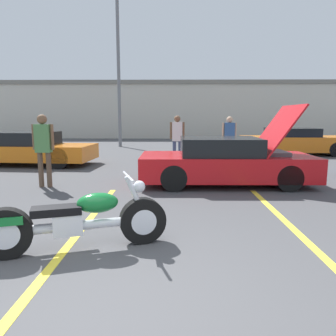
{
  "coord_description": "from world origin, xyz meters",
  "views": [
    {
      "loc": [
        0.68,
        -2.61,
        1.71
      ],
      "look_at": [
        0.6,
        3.13,
        0.8
      ],
      "focal_mm": 35.0,
      "sensor_mm": 36.0,
      "label": 1
    }
  ],
  "objects_px": {
    "parked_car_mid_row": "(295,142)",
    "light_pole": "(120,62)",
    "spectator_near_motorcycle": "(177,136)",
    "spectator_by_show_car": "(43,144)",
    "show_car_hood_open": "(226,162)",
    "parked_car_left_row": "(30,149)",
    "spectator_midground": "(229,136)",
    "motorcycle": "(78,221)"
  },
  "relations": [
    {
      "from": "spectator_near_motorcycle",
      "to": "spectator_by_show_car",
      "type": "xyz_separation_m",
      "value": [
        -3.26,
        -3.79,
        0.01
      ]
    },
    {
      "from": "parked_car_left_row",
      "to": "spectator_midground",
      "type": "xyz_separation_m",
      "value": [
        7.06,
        0.46,
        0.45
      ]
    },
    {
      "from": "light_pole",
      "to": "spectator_by_show_car",
      "type": "distance_m",
      "value": 11.31
    },
    {
      "from": "show_car_hood_open",
      "to": "spectator_midground",
      "type": "height_order",
      "value": "show_car_hood_open"
    },
    {
      "from": "parked_car_left_row",
      "to": "parked_car_mid_row",
      "type": "distance_m",
      "value": 10.95
    },
    {
      "from": "light_pole",
      "to": "parked_car_left_row",
      "type": "height_order",
      "value": "light_pole"
    },
    {
      "from": "parked_car_mid_row",
      "to": "light_pole",
      "type": "bearing_deg",
      "value": 155.99
    },
    {
      "from": "parked_car_mid_row",
      "to": "spectator_near_motorcycle",
      "type": "height_order",
      "value": "spectator_near_motorcycle"
    },
    {
      "from": "parked_car_mid_row",
      "to": "spectator_near_motorcycle",
      "type": "bearing_deg",
      "value": -148.89
    },
    {
      "from": "light_pole",
      "to": "show_car_hood_open",
      "type": "relative_size",
      "value": 1.99
    },
    {
      "from": "show_car_hood_open",
      "to": "motorcycle",
      "type": "bearing_deg",
      "value": -121.92
    },
    {
      "from": "parked_car_mid_row",
      "to": "spectator_midground",
      "type": "distance_m",
      "value": 4.41
    },
    {
      "from": "parked_car_left_row",
      "to": "spectator_by_show_car",
      "type": "xyz_separation_m",
      "value": [
        1.92,
        -3.64,
        0.48
      ]
    },
    {
      "from": "light_pole",
      "to": "motorcycle",
      "type": "height_order",
      "value": "light_pole"
    },
    {
      "from": "show_car_hood_open",
      "to": "spectator_near_motorcycle",
      "type": "height_order",
      "value": "show_car_hood_open"
    },
    {
      "from": "spectator_midground",
      "to": "spectator_near_motorcycle",
      "type": "bearing_deg",
      "value": -170.67
    },
    {
      "from": "spectator_near_motorcycle",
      "to": "spectator_by_show_car",
      "type": "relative_size",
      "value": 0.99
    },
    {
      "from": "show_car_hood_open",
      "to": "parked_car_mid_row",
      "type": "distance_m",
      "value": 7.67
    },
    {
      "from": "motorcycle",
      "to": "spectator_midground",
      "type": "xyz_separation_m",
      "value": [
        3.25,
        7.88,
        0.63
      ]
    },
    {
      "from": "motorcycle",
      "to": "parked_car_left_row",
      "type": "relative_size",
      "value": 0.51
    },
    {
      "from": "motorcycle",
      "to": "spectator_by_show_car",
      "type": "xyz_separation_m",
      "value": [
        -1.89,
        3.78,
        0.66
      ]
    },
    {
      "from": "light_pole",
      "to": "spectator_near_motorcycle",
      "type": "xyz_separation_m",
      "value": [
        3.07,
        -6.94,
        -3.59
      ]
    },
    {
      "from": "spectator_near_motorcycle",
      "to": "spectator_by_show_car",
      "type": "height_order",
      "value": "spectator_by_show_car"
    },
    {
      "from": "parked_car_mid_row",
      "to": "spectator_by_show_car",
      "type": "relative_size",
      "value": 2.66
    },
    {
      "from": "show_car_hood_open",
      "to": "spectator_near_motorcycle",
      "type": "relative_size",
      "value": 2.46
    },
    {
      "from": "light_pole",
      "to": "spectator_midground",
      "type": "height_order",
      "value": "light_pole"
    },
    {
      "from": "parked_car_left_row",
      "to": "parked_car_mid_row",
      "type": "bearing_deg",
      "value": 21.82
    },
    {
      "from": "parked_car_left_row",
      "to": "spectator_near_motorcycle",
      "type": "height_order",
      "value": "spectator_near_motorcycle"
    },
    {
      "from": "light_pole",
      "to": "spectator_near_motorcycle",
      "type": "height_order",
      "value": "light_pole"
    },
    {
      "from": "motorcycle",
      "to": "parked_car_left_row",
      "type": "xyz_separation_m",
      "value": [
        -3.82,
        7.42,
        0.18
      ]
    },
    {
      "from": "parked_car_left_row",
      "to": "spectator_near_motorcycle",
      "type": "relative_size",
      "value": 2.56
    },
    {
      "from": "spectator_near_motorcycle",
      "to": "spectator_midground",
      "type": "height_order",
      "value": "spectator_near_motorcycle"
    },
    {
      "from": "motorcycle",
      "to": "spectator_by_show_car",
      "type": "relative_size",
      "value": 1.28
    },
    {
      "from": "spectator_midground",
      "to": "spectator_by_show_car",
      "type": "bearing_deg",
      "value": -141.42
    },
    {
      "from": "light_pole",
      "to": "show_car_hood_open",
      "type": "xyz_separation_m",
      "value": [
        4.27,
        -10.35,
        -4.04
      ]
    },
    {
      "from": "spectator_midground",
      "to": "motorcycle",
      "type": "bearing_deg",
      "value": -112.39
    },
    {
      "from": "light_pole",
      "to": "parked_car_mid_row",
      "type": "bearing_deg",
      "value": -24.75
    },
    {
      "from": "show_car_hood_open",
      "to": "parked_car_mid_row",
      "type": "height_order",
      "value": "show_car_hood_open"
    },
    {
      "from": "show_car_hood_open",
      "to": "parked_car_mid_row",
      "type": "relative_size",
      "value": 0.91
    },
    {
      "from": "parked_car_mid_row",
      "to": "spectator_by_show_car",
      "type": "xyz_separation_m",
      "value": [
        -8.53,
        -6.88,
        0.47
      ]
    },
    {
      "from": "light_pole",
      "to": "spectator_near_motorcycle",
      "type": "relative_size",
      "value": 4.89
    },
    {
      "from": "spectator_midground",
      "to": "parked_car_left_row",
      "type": "bearing_deg",
      "value": -176.31
    }
  ]
}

